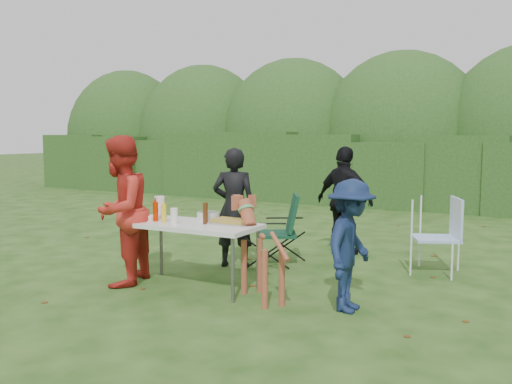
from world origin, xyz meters
The scene contains 20 objects.
ground centered at (0.00, 0.00, 0.00)m, with size 80.00×80.00×0.00m, color #1E4211.
hedge_row centered at (0.00, 8.00, 0.85)m, with size 22.00×1.40×1.70m, color #23471C.
shrub_backdrop centered at (0.00, 9.60, 1.60)m, with size 20.00×2.60×3.20m, color #3D6628.
folding_table centered at (0.00, -0.22, 0.69)m, with size 1.50×0.70×0.74m.
person_cook centered at (-0.09, 0.86, 0.79)m, with size 0.57×0.38×1.57m, color black.
person_red_jacket centered at (-0.81, -0.49, 0.86)m, with size 0.84×0.65×1.73m, color red.
person_black_puffy centered at (0.95, 2.23, 0.79)m, with size 0.92×0.38×1.57m, color black.
child centered at (1.83, -0.17, 0.65)m, with size 0.84×0.48×1.31m, color #112044.
dog centered at (0.91, -0.27, 0.52)m, with size 1.09×0.43×1.03m, color #9A4C31, non-canonical shape.
camping_chair centered at (0.37, 1.17, 0.48)m, with size 0.60×0.60×0.96m, color #123E27, non-canonical shape.
lawn_chair centered at (2.31, 1.74, 0.48)m, with size 0.57×0.57×0.97m, color #4A86D8, non-canonical shape.
food_tray centered at (0.41, -0.07, 0.75)m, with size 0.45×0.30×0.02m, color #B7B7BA.
focaccia_bread centered at (0.41, -0.07, 0.78)m, with size 0.40×0.26×0.04m, color #A98C37.
mustard_bottle centered at (-0.33, -0.31, 0.84)m, with size 0.06×0.06×0.20m, color yellow.
ketchup_bottle centered at (-0.46, -0.30, 0.85)m, with size 0.06×0.06×0.22m, color #BA2000.
beer_bottle centered at (0.16, -0.20, 0.86)m, with size 0.06×0.06×0.24m, color #47230F.
paper_towel_roll centered at (-0.58, -0.08, 0.87)m, with size 0.12×0.12×0.26m, color white.
cup_stack centered at (-0.14, -0.37, 0.83)m, with size 0.08×0.08×0.18m, color white.
pasta_bowl centered at (0.04, 0.03, 0.79)m, with size 0.26×0.26×0.10m, color silver.
plate_stack centered at (-0.61, -0.29, 0.77)m, with size 0.24×0.24×0.05m, color white.
Camera 1 is at (3.47, -5.20, 1.73)m, focal length 38.00 mm.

